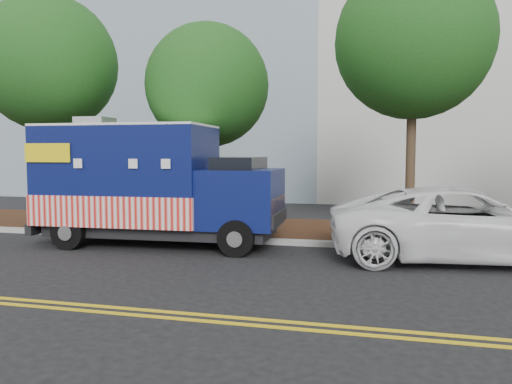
# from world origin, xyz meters

# --- Properties ---
(ground) EXTENTS (120.00, 120.00, 0.00)m
(ground) POSITION_xyz_m (0.00, 0.00, 0.00)
(ground) COLOR black
(ground) RESTS_ON ground
(curb) EXTENTS (120.00, 0.18, 0.15)m
(curb) POSITION_xyz_m (0.00, 1.40, 0.07)
(curb) COLOR #9E9E99
(curb) RESTS_ON ground
(mulch_strip) EXTENTS (120.00, 4.00, 0.15)m
(mulch_strip) POSITION_xyz_m (0.00, 3.50, 0.07)
(mulch_strip) COLOR black
(mulch_strip) RESTS_ON ground
(centerline_near) EXTENTS (120.00, 0.10, 0.01)m
(centerline_near) POSITION_xyz_m (0.00, -4.45, 0.01)
(centerline_near) COLOR gold
(centerline_near) RESTS_ON ground
(centerline_far) EXTENTS (120.00, 0.10, 0.01)m
(centerline_far) POSITION_xyz_m (0.00, -4.70, 0.01)
(centerline_far) COLOR gold
(centerline_far) RESTS_ON ground
(tree_a) EXTENTS (4.35, 4.35, 7.43)m
(tree_a) POSITION_xyz_m (-5.54, 2.93, 5.24)
(tree_a) COLOR #38281C
(tree_a) RESTS_ON ground
(tree_b) EXTENTS (3.74, 3.74, 6.30)m
(tree_b) POSITION_xyz_m (-0.28, 3.27, 4.42)
(tree_b) COLOR #38281C
(tree_b) RESTS_ON ground
(tree_c) EXTENTS (4.28, 4.28, 7.59)m
(tree_c) POSITION_xyz_m (5.68, 3.28, 5.44)
(tree_c) COLOR #38281C
(tree_c) RESTS_ON ground
(sign_post) EXTENTS (0.06, 0.06, 2.40)m
(sign_post) POSITION_xyz_m (-3.14, 1.72, 1.20)
(sign_post) COLOR #473828
(sign_post) RESTS_ON ground
(food_truck) EXTENTS (6.40, 2.64, 3.32)m
(food_truck) POSITION_xyz_m (-0.97, 0.62, 1.51)
(food_truck) COLOR black
(food_truck) RESTS_ON ground
(white_car) EXTENTS (6.16, 3.37, 1.64)m
(white_car) POSITION_xyz_m (6.70, 0.51, 0.82)
(white_car) COLOR white
(white_car) RESTS_ON ground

